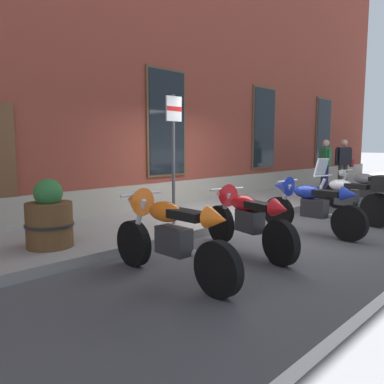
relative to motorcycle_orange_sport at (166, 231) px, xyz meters
The scene contains 12 objects.
ground_plane 3.45m from the motorcycle_orange_sport, 18.72° to the left, with size 140.00×140.00×0.00m, color #424244.
sidewalk 3.99m from the motorcycle_orange_sport, 35.64° to the left, with size 30.56×2.43×0.15m, color gray.
brick_pub_facade 8.35m from the motorcycle_orange_sport, 62.04° to the left, with size 24.56×5.18×10.67m.
motorcycle_orange_sport is the anchor object (origin of this frame).
motorcycle_red_sport 1.60m from the motorcycle_orange_sport, ahead, with size 0.79×1.99×0.98m.
motorcycle_blue_sport 3.34m from the motorcycle_orange_sport, ahead, with size 0.62×1.99×1.01m.
motorcycle_silver_touring 4.87m from the motorcycle_orange_sport, ahead, with size 0.73×2.06×1.30m.
motorcycle_grey_naked 6.43m from the motorcycle_orange_sport, ahead, with size 0.62×2.20×0.98m.
pedestrian_striped_shirt 8.94m from the motorcycle_orange_sport, 13.57° to the left, with size 0.39×0.50×1.60m.
pedestrian_dark_jacket 9.51m from the motorcycle_orange_sport, 10.82° to the left, with size 0.60×0.43×1.61m.
parking_sign 2.75m from the motorcycle_orange_sport, 44.40° to the left, with size 0.36×0.07×2.34m.
barrel_planter 1.94m from the motorcycle_orange_sport, 106.39° to the left, with size 0.68×0.68×0.98m.
Camera 1 is at (-6.27, -4.45, 1.61)m, focal length 36.35 mm.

